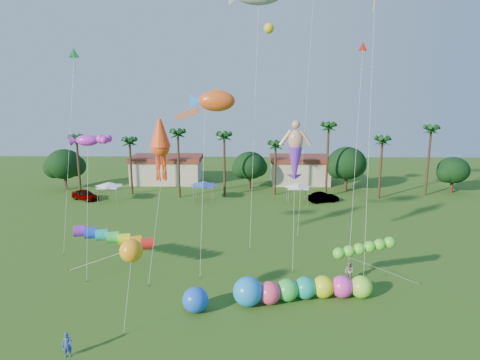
{
  "coord_description": "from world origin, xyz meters",
  "views": [
    {
      "loc": [
        0.67,
        -25.71,
        16.63
      ],
      "look_at": [
        0.0,
        10.0,
        9.0
      ],
      "focal_mm": 32.0,
      "sensor_mm": 36.0,
      "label": 1
    }
  ],
  "objects_px": {
    "car_b": "(323,197)",
    "spectator_b": "(349,271)",
    "blue_ball": "(195,300)",
    "caterpillar_inflatable": "(298,289)",
    "car_a": "(85,195)",
    "spectator_a": "(67,345)"
  },
  "relations": [
    {
      "from": "blue_ball",
      "to": "caterpillar_inflatable",
      "type": "bearing_deg",
      "value": 13.48
    },
    {
      "from": "car_b",
      "to": "blue_ball",
      "type": "xyz_separation_m",
      "value": [
        -15.26,
        -32.48,
        0.24
      ]
    },
    {
      "from": "car_b",
      "to": "caterpillar_inflatable",
      "type": "distance_m",
      "value": 31.42
    },
    {
      "from": "car_a",
      "to": "car_b",
      "type": "bearing_deg",
      "value": -60.45
    },
    {
      "from": "spectator_b",
      "to": "blue_ball",
      "type": "height_order",
      "value": "blue_ball"
    },
    {
      "from": "spectator_b",
      "to": "blue_ball",
      "type": "bearing_deg",
      "value": -96.98
    },
    {
      "from": "spectator_a",
      "to": "blue_ball",
      "type": "distance_m",
      "value": 9.37
    },
    {
      "from": "car_b",
      "to": "spectator_b",
      "type": "relative_size",
      "value": 2.59
    },
    {
      "from": "car_a",
      "to": "spectator_b",
      "type": "xyz_separation_m",
      "value": [
        33.82,
        -27.54,
        0.09
      ]
    },
    {
      "from": "spectator_a",
      "to": "blue_ball",
      "type": "relative_size",
      "value": 0.84
    },
    {
      "from": "car_a",
      "to": "car_b",
      "type": "distance_m",
      "value": 36.17
    },
    {
      "from": "spectator_a",
      "to": "caterpillar_inflatable",
      "type": "bearing_deg",
      "value": 14.17
    },
    {
      "from": "car_a",
      "to": "caterpillar_inflatable",
      "type": "distance_m",
      "value": 42.55
    },
    {
      "from": "car_b",
      "to": "caterpillar_inflatable",
      "type": "bearing_deg",
      "value": 147.71
    },
    {
      "from": "blue_ball",
      "to": "spectator_a",
      "type": "bearing_deg",
      "value": -142.18
    },
    {
      "from": "car_a",
      "to": "spectator_a",
      "type": "distance_m",
      "value": 41.17
    },
    {
      "from": "car_a",
      "to": "caterpillar_inflatable",
      "type": "relative_size",
      "value": 0.4
    },
    {
      "from": "car_a",
      "to": "spectator_b",
      "type": "relative_size",
      "value": 2.63
    },
    {
      "from": "spectator_b",
      "to": "blue_ball",
      "type": "distance_m",
      "value": 14.08
    },
    {
      "from": "spectator_b",
      "to": "blue_ball",
      "type": "xyz_separation_m",
      "value": [
        -12.91,
        -5.61,
        0.11
      ]
    },
    {
      "from": "spectator_b",
      "to": "car_b",
      "type": "bearing_deg",
      "value": 144.55
    },
    {
      "from": "car_a",
      "to": "car_b",
      "type": "relative_size",
      "value": 1.02
    }
  ]
}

